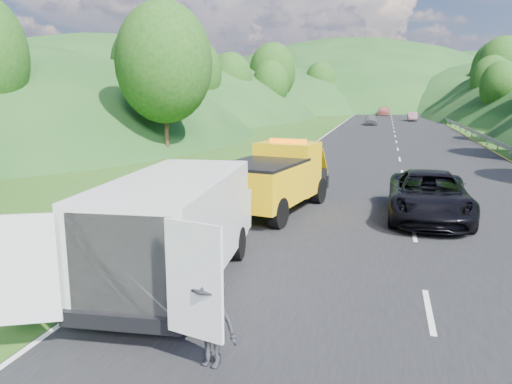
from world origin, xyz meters
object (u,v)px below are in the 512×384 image
(woman, at_px, (179,256))
(suitcase, at_px, (134,235))
(worker, at_px, (211,366))
(white_van, at_px, (177,223))
(tow_truck, at_px, (276,178))
(passing_suv, at_px, (428,219))
(child, at_px, (217,282))

(woman, height_order, suitcase, woman)
(suitcase, bearing_deg, worker, -52.43)
(white_van, bearing_deg, worker, -64.15)
(tow_truck, bearing_deg, white_van, -84.60)
(worker, relative_size, passing_suv, 0.26)
(white_van, bearing_deg, tow_truck, 79.74)
(tow_truck, xyz_separation_m, worker, (1.23, -10.76, -1.28))
(woman, bearing_deg, passing_suv, -40.56)
(tow_truck, distance_m, suitcase, 6.06)
(passing_suv, bearing_deg, worker, -109.83)
(white_van, distance_m, child, 1.69)
(woman, bearing_deg, suitcase, 80.00)
(tow_truck, height_order, suitcase, tow_truck)
(white_van, distance_m, woman, 2.44)
(white_van, relative_size, worker, 4.76)
(woman, xyz_separation_m, suitcase, (-1.62, 0.55, 0.32))
(passing_suv, bearing_deg, suitcase, -146.72)
(white_van, xyz_separation_m, worker, (1.95, -3.29, -1.44))
(child, bearing_deg, tow_truck, 120.43)
(tow_truck, relative_size, worker, 4.14)
(tow_truck, relative_size, suitcase, 9.90)
(suitcase, bearing_deg, passing_suv, 32.35)
(white_van, xyz_separation_m, passing_suv, (6.14, 7.77, -1.44))
(child, relative_size, passing_suv, 0.19)
(suitcase, distance_m, passing_suv, 10.11)
(child, xyz_separation_m, worker, (1.10, -3.55, 0.00))
(passing_suv, bearing_deg, woman, -138.34)
(tow_truck, distance_m, worker, 10.91)
(child, bearing_deg, suitcase, 176.46)
(woman, bearing_deg, white_van, -148.12)
(child, height_order, passing_suv, passing_suv)
(tow_truck, bearing_deg, passing_suv, 13.98)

